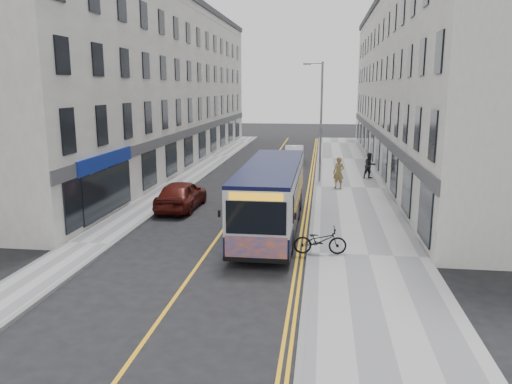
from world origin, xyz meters
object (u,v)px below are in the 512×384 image
(bicycle, at_px, (320,241))
(car_white, at_px, (294,155))
(pedestrian_near, at_px, (339,173))
(streetlamp, at_px, (320,118))
(city_bus, at_px, (271,194))
(pedestrian_far, at_px, (370,166))
(car_maroon, at_px, (181,195))

(bicycle, relative_size, car_white, 0.45)
(bicycle, xyz_separation_m, pedestrian_near, (1.04, 12.95, 0.46))
(bicycle, bearing_deg, streetlamp, -3.73)
(bicycle, relative_size, pedestrian_near, 1.02)
(city_bus, xyz_separation_m, pedestrian_far, (5.51, 13.31, -0.63))
(city_bus, relative_size, pedestrian_far, 5.78)
(city_bus, distance_m, car_white, 20.65)
(streetlamp, bearing_deg, city_bus, -99.50)
(pedestrian_near, bearing_deg, city_bus, -84.65)
(bicycle, relative_size, car_maroon, 0.43)
(streetlamp, xyz_separation_m, bicycle, (0.23, -15.35, -3.73))
(pedestrian_near, xyz_separation_m, pedestrian_far, (2.24, 3.78, -0.09))
(bicycle, bearing_deg, pedestrian_far, -15.69)
(pedestrian_far, bearing_deg, pedestrian_near, -144.33)
(streetlamp, relative_size, pedestrian_near, 4.05)
(streetlamp, xyz_separation_m, city_bus, (-2.00, -11.93, -2.73))
(bicycle, xyz_separation_m, car_maroon, (-7.37, 6.73, 0.14))
(bicycle, distance_m, car_white, 24.17)
(streetlamp, relative_size, city_bus, 0.77)
(pedestrian_far, distance_m, car_white, 9.26)
(city_bus, distance_m, bicycle, 4.20)
(bicycle, xyz_separation_m, car_white, (-2.38, 24.05, 0.08))
(city_bus, bearing_deg, car_maroon, 147.17)
(car_white, bearing_deg, city_bus, -92.40)
(bicycle, distance_m, car_maroon, 9.98)
(streetlamp, height_order, bicycle, streetlamp)
(streetlamp, height_order, pedestrian_near, streetlamp)
(city_bus, relative_size, pedestrian_near, 5.27)
(bicycle, height_order, pedestrian_near, pedestrian_near)
(streetlamp, bearing_deg, pedestrian_near, -62.13)
(car_white, bearing_deg, streetlamp, -78.93)
(car_white, bearing_deg, bicycle, -87.17)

